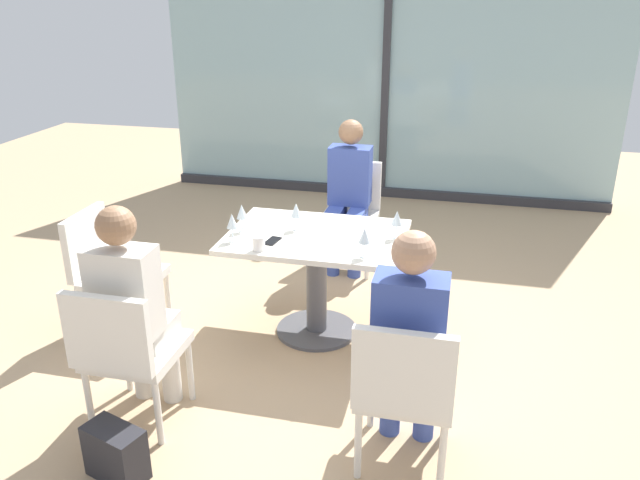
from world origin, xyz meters
name	(u,v)px	position (x,y,z in m)	size (l,w,h in m)	color
ground_plane	(317,331)	(0.00, 0.00, 0.00)	(12.00, 12.00, 0.00)	tan
window_wall_backdrop	(386,88)	(0.00, 3.20, 1.21)	(4.94, 0.10, 2.70)	#94B7BC
dining_table_main	(317,262)	(0.00, 0.00, 0.53)	(1.16, 0.85, 0.73)	silver
chair_front_left	(126,348)	(-0.73, -1.22, 0.50)	(0.46, 0.50, 0.87)	silver
chair_near_window	(351,208)	(0.00, 1.22, 0.50)	(0.46, 0.51, 0.87)	silver
chair_front_right	(405,385)	(0.73, -1.22, 0.50)	(0.46, 0.50, 0.87)	silver
chair_side_end	(110,267)	(-1.35, -0.32, 0.50)	(0.50, 0.46, 0.87)	silver
person_front_left	(132,304)	(-0.73, -1.12, 0.70)	(0.34, 0.39, 1.26)	silver
person_near_window	(349,189)	(0.00, 1.12, 0.70)	(0.34, 0.39, 1.26)	#384C9E
person_front_right	(410,336)	(0.73, -1.12, 0.70)	(0.34, 0.39, 1.26)	#384C9E
wine_glass_0	(365,236)	(0.37, -0.29, 0.86)	(0.07, 0.07, 0.18)	silver
wine_glass_1	(232,222)	(-0.49, -0.24, 0.86)	(0.07, 0.07, 0.18)	silver
wine_glass_2	(397,219)	(0.52, 0.06, 0.86)	(0.07, 0.07, 0.18)	silver
wine_glass_3	(242,212)	(-0.49, -0.05, 0.86)	(0.07, 0.07, 0.18)	silver
wine_glass_4	(296,211)	(-0.15, 0.06, 0.86)	(0.07, 0.07, 0.18)	silver
coffee_cup	(259,243)	(-0.28, -0.34, 0.78)	(0.08, 0.08, 0.09)	white
cell_phone_on_table	(272,241)	(-0.24, -0.19, 0.73)	(0.07, 0.14, 0.01)	black
handbag_0	(116,453)	(-0.62, -1.59, 0.14)	(0.30, 0.16, 0.28)	#232328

